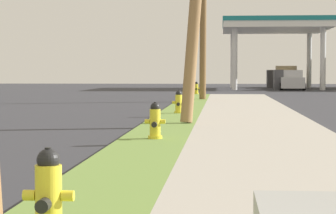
# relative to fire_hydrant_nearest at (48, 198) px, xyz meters

# --- Properties ---
(fire_hydrant_nearest) EXTENTS (0.42, 0.37, 0.74)m
(fire_hydrant_nearest) POSITION_rel_fire_hydrant_nearest_xyz_m (0.00, 0.00, 0.00)
(fire_hydrant_nearest) COLOR yellow
(fire_hydrant_nearest) RESTS_ON grass_verge
(fire_hydrant_second) EXTENTS (0.42, 0.38, 0.74)m
(fire_hydrant_second) POSITION_rel_fire_hydrant_nearest_xyz_m (0.07, 8.31, 0.00)
(fire_hydrant_second) COLOR yellow
(fire_hydrant_second) RESTS_ON grass_verge
(fire_hydrant_third) EXTENTS (0.42, 0.37, 0.74)m
(fire_hydrant_third) POSITION_rel_fire_hydrant_nearest_xyz_m (0.02, 16.82, 0.00)
(fire_hydrant_third) COLOR yellow
(fire_hydrant_third) RESTS_ON grass_verge
(fire_hydrant_fourth) EXTENTS (0.42, 0.37, 0.74)m
(fire_hydrant_fourth) POSITION_rel_fire_hydrant_nearest_xyz_m (-0.10, 26.90, 0.00)
(fire_hydrant_fourth) COLOR yellow
(fire_hydrant_fourth) RESTS_ON grass_verge
(fire_hydrant_fifth) EXTENTS (0.42, 0.38, 0.74)m
(fire_hydrant_fifth) POSITION_rel_fire_hydrant_nearest_xyz_m (-0.09, 35.55, 0.00)
(fire_hydrant_fifth) COLOR yellow
(fire_hydrant_fifth) RESTS_ON grass_verge
(utility_pole_background) EXTENTS (0.40, 1.42, 8.97)m
(utility_pole_background) POSITION_rel_fire_hydrant_nearest_xyz_m (0.51, 27.81, 4.24)
(utility_pole_background) COLOR brown
(utility_pole_background) RESTS_ON grass_verge
(car_silver_by_near_pump) EXTENTS (2.06, 4.55, 1.57)m
(car_silver_by_near_pump) POSITION_rel_fire_hydrant_nearest_xyz_m (6.93, 49.69, 0.28)
(car_silver_by_near_pump) COLOR #BCBCC1
(car_silver_by_near_pump) RESTS_ON ground
(truck_tan_at_forecourt) EXTENTS (2.33, 5.48, 1.97)m
(truck_tan_at_forecourt) POSITION_rel_fire_hydrant_nearest_xyz_m (7.20, 56.83, 0.47)
(truck_tan_at_forecourt) COLOR tan
(truck_tan_at_forecourt) RESTS_ON ground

